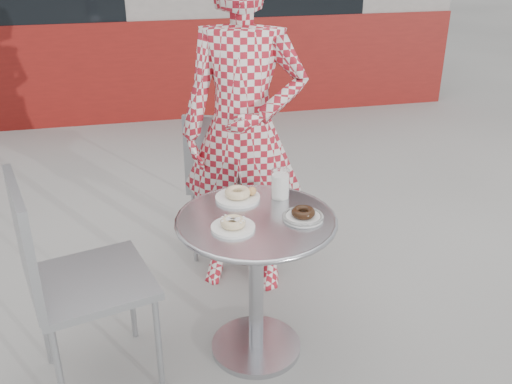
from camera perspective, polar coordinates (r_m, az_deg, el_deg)
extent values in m
plane|color=#A6A49E|center=(2.87, -1.12, -14.85)|extent=(60.00, 60.00, 0.00)
cube|color=maroon|center=(6.00, -8.47, 12.02)|extent=(6.02, 0.20, 1.00)
cylinder|color=silver|center=(2.83, 0.01, -15.12)|extent=(0.43, 0.43, 0.03)
cylinder|color=silver|center=(2.63, 0.01, -9.48)|extent=(0.07, 0.07, 0.68)
cylinder|color=silver|center=(2.45, 0.01, -2.84)|extent=(0.68, 0.68, 0.02)
torus|color=silver|center=(2.45, 0.01, -2.84)|extent=(0.70, 0.70, 0.02)
cube|color=#A1A4A8|center=(3.41, -2.60, 1.33)|extent=(0.56, 0.56, 0.03)
cube|color=#A1A4A8|center=(3.13, -3.27, 3.71)|extent=(0.42, 0.17, 0.44)
cube|color=#A1A4A8|center=(2.49, -16.10, -8.64)|extent=(0.58, 0.58, 0.03)
cube|color=#A1A4A8|center=(2.34, -22.15, -4.67)|extent=(0.15, 0.46, 0.47)
imported|color=maroon|center=(2.93, -1.24, 6.00)|extent=(0.75, 0.61, 1.77)
cylinder|color=white|center=(2.61, -1.84, -0.57)|extent=(0.21, 0.21, 0.01)
torus|color=tan|center=(2.60, -1.85, -0.05)|extent=(0.12, 0.12, 0.04)
sphere|color=#B77A3F|center=(2.61, -0.40, 0.10)|extent=(0.04, 0.04, 0.04)
cylinder|color=white|center=(2.36, -2.31, -3.54)|extent=(0.18, 0.18, 0.01)
torus|color=tan|center=(2.35, -2.32, -3.04)|extent=(0.11, 0.11, 0.03)
cylinder|color=white|center=(2.45, 4.73, -2.52)|extent=(0.17, 0.17, 0.01)
torus|color=black|center=(2.44, 4.74, -2.03)|extent=(0.10, 0.10, 0.03)
torus|color=black|center=(2.45, 4.73, -2.44)|extent=(0.18, 0.18, 0.02)
cylinder|color=white|center=(2.60, 2.44, 0.59)|extent=(0.08, 0.08, 0.11)
cylinder|color=white|center=(2.60, 2.45, 0.82)|extent=(0.09, 0.09, 0.14)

